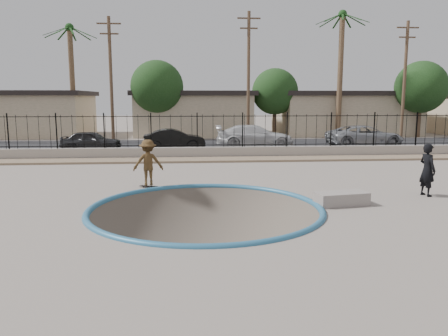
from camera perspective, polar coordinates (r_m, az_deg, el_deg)
ground at (r=26.00m, az=-3.54°, el=-0.59°), size 120.00×120.00×2.20m
bowl_pit at (r=13.05m, az=-2.41°, el=-5.38°), size 6.84×6.84×1.80m
coping_ring at (r=13.05m, az=-2.41°, el=-5.38°), size 7.04×7.04×0.20m
rock_strip at (r=23.06m, az=-3.43°, el=1.07°), size 42.00×1.60×0.11m
retaining_wall at (r=24.12m, az=-3.49°, el=2.01°), size 42.00×0.45×0.60m
fence at (r=24.00m, az=-3.52°, el=4.86°), size 40.00×0.04×1.80m
street at (r=30.80m, az=-3.76°, el=3.02°), size 90.00×8.00×0.04m
house_west at (r=42.69m, az=-24.73°, el=6.52°), size 11.60×8.60×3.90m
house_center at (r=40.15m, az=-4.02°, el=7.22°), size 10.60×8.60×3.90m
house_east at (r=42.68m, az=15.28°, el=7.03°), size 12.60×8.60×3.90m
palm_mid at (r=38.96m, az=-19.36°, el=13.62°), size 2.30×2.30×9.30m
palm_right at (r=37.97m, az=15.06°, el=14.92°), size 2.30×2.30×10.30m
utility_pole_left at (r=33.12m, az=-14.55°, el=11.29°), size 1.70×0.24×9.00m
utility_pole_mid at (r=32.98m, az=3.21°, el=12.01°), size 1.70×0.24×9.50m
utility_pole_right at (r=36.59m, az=22.51°, el=10.66°), size 1.70×0.24×9.00m
street_tree_left at (r=36.73m, az=-8.75°, el=10.42°), size 4.32×4.32×6.36m
street_tree_mid at (r=38.37m, az=6.67°, el=9.88°), size 3.96×3.96×5.83m
street_tree_right at (r=40.62m, az=24.35°, el=9.59°), size 4.32×4.32×6.36m
skater at (r=16.20m, az=-9.88°, el=0.36°), size 1.15×0.73×1.68m
skateboard at (r=16.34m, az=-9.80°, el=-2.38°), size 0.73×0.45×0.06m
videographer at (r=16.15m, az=25.02°, el=-0.23°), size 0.56×0.73×1.77m
concrete_ledge at (r=13.97m, az=15.10°, el=-3.88°), size 1.70×0.96×0.40m
car_a at (r=28.38m, az=-16.95°, el=3.42°), size 3.74×1.70×1.24m
car_b at (r=28.26m, az=-6.52°, el=3.78°), size 4.00×1.66×1.29m
car_c at (r=29.07m, az=4.04°, el=4.16°), size 5.22×2.32×1.49m
car_d at (r=31.12m, az=17.92°, el=4.01°), size 5.31×2.77×1.43m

